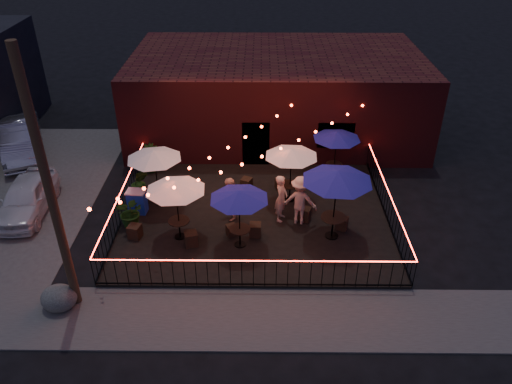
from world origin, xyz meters
TOP-DOWN VIEW (x-y plane):
  - ground at (0.00, 0.00)m, footprint 110.00×110.00m
  - patio at (0.00, 2.00)m, footprint 10.00×8.00m
  - sidewalk at (0.00, -3.25)m, footprint 18.00×2.50m
  - brick_building at (1.00, 9.99)m, footprint 14.00×8.00m
  - utility_pole at (-5.40, -2.60)m, footprint 0.26×0.26m
  - fence_front at (0.00, -2.00)m, footprint 10.00×0.04m
  - fence_left at (-5.00, 2.00)m, footprint 0.04×8.00m
  - fence_right at (5.00, 2.00)m, footprint 0.04×8.00m
  - festoon_lights at (-1.01, 1.70)m, footprint 10.02×8.72m
  - cafe_table_0 at (-2.67, 0.56)m, footprint 2.63×2.63m
  - cafe_table_1 at (-3.80, 2.78)m, footprint 2.48×2.48m
  - cafe_table_2 at (-0.50, 0.11)m, footprint 2.61×2.61m
  - cafe_table_3 at (1.38, 3.08)m, footprint 2.65×2.65m
  - cafe_table_4 at (2.79, 0.65)m, footprint 3.08×3.08m
  - cafe_table_5 at (3.34, 4.80)m, footprint 2.64×2.64m
  - bistro_chair_0 at (-4.27, 0.52)m, footprint 0.51×0.51m
  - bistro_chair_1 at (-2.20, 0.10)m, footprint 0.54×0.54m
  - bistro_chair_2 at (-3.97, 3.40)m, footprint 0.47×0.47m
  - bistro_chair_3 at (-2.50, 3.52)m, footprint 0.37×0.37m
  - bistro_chair_4 at (-0.82, 0.69)m, footprint 0.45×0.45m
  - bistro_chair_5 at (0.03, 0.67)m, footprint 0.42×0.42m
  - bistro_chair_6 at (-0.37, 3.90)m, footprint 0.53×0.53m
  - bistro_chair_7 at (1.05, 3.92)m, footprint 0.51×0.51m
  - bistro_chair_8 at (1.88, 1.68)m, footprint 0.54×0.54m
  - bistro_chair_9 at (3.20, 1.12)m, footprint 0.51×0.51m
  - bistro_chair_10 at (2.57, 4.57)m, footprint 0.46×0.46m
  - bistro_chair_11 at (4.23, 4.08)m, footprint 0.47×0.47m
  - patron_a at (0.98, 1.72)m, footprint 0.62×0.78m
  - patron_b at (-0.92, 1.73)m, footprint 0.76×0.92m
  - patron_c at (1.66, 1.52)m, footprint 1.38×0.98m
  - potted_shrub_a at (-4.51, 1.20)m, footprint 1.34×1.25m
  - potted_shrub_b at (-4.60, 3.22)m, footprint 0.82×0.71m
  - potted_shrub_c at (-4.60, 5.36)m, footprint 0.72×0.72m
  - cooler at (-4.50, 2.13)m, footprint 0.77×0.58m
  - boulder at (-5.83, -2.84)m, footprint 1.18×1.09m
  - car_white at (-8.81, 2.31)m, footprint 1.77×4.02m
  - car_silver at (-10.97, 7.17)m, footprint 3.57×5.18m

SIDE VIEW (x-z plane):
  - ground at x=0.00m, z-range 0.00..0.00m
  - sidewalk at x=0.00m, z-range 0.00..0.05m
  - patio at x=0.00m, z-range 0.00..0.15m
  - bistro_chair_4 at x=-0.82m, z-range 0.15..0.56m
  - bistro_chair_2 at x=-3.97m, z-range 0.15..0.57m
  - bistro_chair_3 at x=-2.50m, z-range 0.15..0.58m
  - bistro_chair_11 at x=4.23m, z-range 0.15..0.58m
  - bistro_chair_9 at x=3.20m, z-range 0.15..0.62m
  - boulder at x=-5.83m, z-range 0.00..0.77m
  - bistro_chair_7 at x=1.05m, z-range 0.15..0.62m
  - bistro_chair_6 at x=-0.37m, z-range 0.15..0.63m
  - bistro_chair_10 at x=2.57m, z-range 0.15..0.63m
  - bistro_chair_5 at x=0.03m, z-range 0.15..0.64m
  - bistro_chair_8 at x=1.88m, z-range 0.15..0.65m
  - bistro_chair_0 at x=-4.27m, z-range 0.15..0.65m
  - bistro_chair_1 at x=-2.20m, z-range 0.15..0.67m
  - cooler at x=-4.50m, z-range 0.16..1.11m
  - fence_front at x=0.00m, z-range 0.14..1.18m
  - fence_left at x=-5.00m, z-range 0.14..1.18m
  - fence_right at x=5.00m, z-range 0.14..1.18m
  - car_white at x=-8.81m, z-range 0.00..1.35m
  - potted_shrub_a at x=-4.51m, z-range 0.15..1.36m
  - potted_shrub_c at x=-4.60m, z-range 0.15..1.41m
  - car_silver at x=-10.97m, z-range 0.00..1.62m
  - potted_shrub_b at x=-4.60m, z-range 0.15..1.47m
  - patron_b at x=-0.92m, z-range 0.15..1.86m
  - patron_a at x=0.98m, z-range 0.15..2.01m
  - patron_c at x=1.66m, z-range 0.15..2.08m
  - brick_building at x=1.00m, z-range 0.00..4.00m
  - cafe_table_5 at x=3.34m, z-range 1.06..3.26m
  - cafe_table_2 at x=-0.50m, z-range 1.08..3.31m
  - cafe_table_3 at x=1.38m, z-range 1.10..3.39m
  - cafe_table_0 at x=-2.67m, z-range 1.10..3.40m
  - cafe_table_1 at x=-3.80m, z-range 1.11..3.44m
  - festoon_lights at x=-1.01m, z-range 1.86..3.18m
  - cafe_table_4 at x=2.79m, z-range 1.26..3.96m
  - utility_pole at x=-5.40m, z-range 0.00..8.00m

